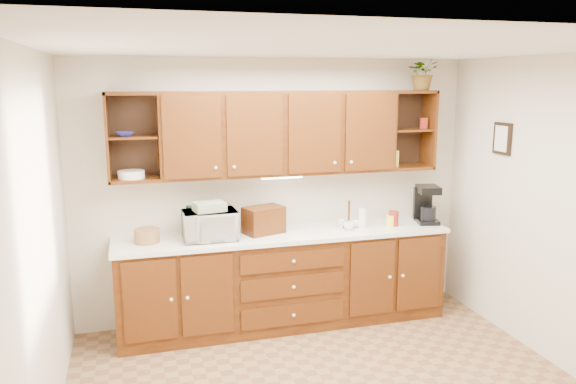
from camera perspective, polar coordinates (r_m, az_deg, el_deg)
ceiling at (r=3.89m, az=5.49°, el=14.39°), size 4.00×4.00×0.00m
back_wall at (r=5.65m, az=-1.20°, el=0.18°), size 4.00×0.00×4.00m
left_wall at (r=3.82m, az=-24.30°, el=-6.24°), size 0.00×3.50×3.50m
right_wall at (r=5.08m, az=26.73°, el=-2.29°), size 0.00×3.50×3.50m
base_cabinets at (r=5.60m, az=-0.37°, el=-8.96°), size 3.20×0.60×0.90m
countertop at (r=5.45m, az=-0.35°, el=-4.35°), size 3.24×0.64×0.04m
upper_cabinets at (r=5.42m, az=-0.69°, el=6.03°), size 3.20×0.33×0.80m
undercabinet_light at (r=5.42m, az=-0.63°, el=1.52°), size 0.40×0.05×0.02m
framed_picture at (r=5.67m, az=20.95°, el=5.09°), size 0.03×0.24×0.30m
wicker_basket at (r=5.26m, az=-14.14°, el=-4.33°), size 0.27×0.27×0.13m
microwave at (r=5.23m, az=-7.94°, el=-3.36°), size 0.50×0.34×0.27m
towel_stack at (r=5.19m, az=-7.99°, el=-1.47°), size 0.31×0.25×0.08m
wine_bottle at (r=5.40m, az=-9.92°, el=-2.88°), size 0.09×0.09×0.29m
woven_tray at (r=5.56m, az=-6.92°, el=-3.80°), size 0.32×0.15×0.30m
bread_box at (r=5.40m, az=-2.48°, el=-2.86°), size 0.43×0.34×0.26m
mug_tree at (r=5.64m, az=6.18°, el=-3.21°), size 0.24×0.25×0.28m
canister_red at (r=5.78m, az=10.66°, el=-2.66°), size 0.12×0.12×0.15m
canister_white at (r=5.65m, az=7.56°, el=-2.65°), size 0.11×0.11×0.19m
canister_yellow at (r=5.77m, az=10.38°, el=-2.88°), size 0.11×0.11×0.11m
coffee_maker at (r=5.97m, az=13.88°, el=-1.26°), size 0.27×0.31×0.39m
bowl_stack at (r=5.19m, az=-16.23°, el=5.67°), size 0.18×0.18×0.04m
plate_stack at (r=5.25m, az=-15.64°, el=1.73°), size 0.25×0.25×0.07m
pantry_box_yellow at (r=5.87m, az=10.67°, el=3.37°), size 0.10×0.09×0.16m
pantry_box_red at (r=5.96m, az=13.58°, el=6.80°), size 0.09×0.08×0.11m
potted_plant at (r=5.90m, az=13.53°, el=11.74°), size 0.38×0.35×0.36m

